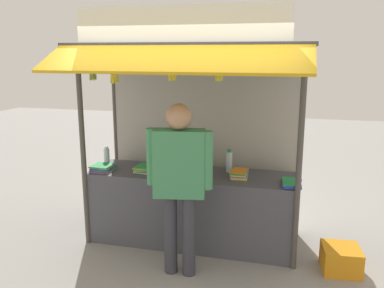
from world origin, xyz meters
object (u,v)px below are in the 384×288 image
(magazine_stack_far_right, at_px, (292,183))
(magazine_stack_front_right, at_px, (144,168))
(water_bottle_back_left, at_px, (107,156))
(water_bottle_mid_left, at_px, (153,156))
(banana_bunch_inner_right, at_px, (219,75))
(banana_bunch_inner_left, at_px, (172,73))
(magazine_stack_front_left, at_px, (239,174))
(banana_bunch_rightmost, at_px, (114,75))
(vendor_person, at_px, (179,175))
(water_bottle_rear_center, at_px, (179,162))
(magazine_stack_mid_right, at_px, (103,168))
(banana_bunch_leftmost, at_px, (93,73))
(water_bottle_center, at_px, (159,159))
(water_bottle_left, at_px, (229,161))
(plastic_crate, at_px, (341,259))

(magazine_stack_far_right, distance_m, magazine_stack_front_right, 1.71)
(water_bottle_back_left, bearing_deg, magazine_stack_far_right, -5.80)
(water_bottle_mid_left, xyz_separation_m, banana_bunch_inner_right, (0.93, -0.63, 1.04))
(magazine_stack_far_right, relative_size, banana_bunch_inner_left, 1.30)
(magazine_stack_front_left, distance_m, banana_bunch_rightmost, 1.75)
(banana_bunch_rightmost, relative_size, vendor_person, 0.16)
(banana_bunch_inner_left, relative_size, vendor_person, 0.14)
(water_bottle_rear_center, bearing_deg, banana_bunch_inner_right, -40.45)
(banana_bunch_inner_left, bearing_deg, magazine_stack_mid_right, 163.46)
(banana_bunch_inner_left, bearing_deg, banana_bunch_inner_right, 0.04)
(magazine_stack_front_right, relative_size, banana_bunch_leftmost, 1.01)
(water_bottle_back_left, distance_m, magazine_stack_front_left, 1.68)
(water_bottle_back_left, relative_size, banana_bunch_rightmost, 0.86)
(water_bottle_back_left, xyz_separation_m, water_bottle_center, (0.67, 0.04, -0.01))
(water_bottle_left, distance_m, plastic_crate, 1.60)
(water_bottle_rear_center, xyz_separation_m, banana_bunch_rightmost, (-0.57, -0.46, 1.02))
(magazine_stack_mid_right, xyz_separation_m, banana_bunch_inner_left, (0.97, -0.29, 1.14))
(magazine_stack_front_left, distance_m, banana_bunch_inner_left, 1.38)
(water_bottle_rear_center, relative_size, magazine_stack_mid_right, 0.99)
(water_bottle_mid_left, relative_size, vendor_person, 0.16)
(water_bottle_mid_left, bearing_deg, magazine_stack_far_right, -11.75)
(magazine_stack_far_right, relative_size, magazine_stack_front_right, 1.24)
(magazine_stack_far_right, distance_m, magazine_stack_front_left, 0.60)
(water_bottle_center, distance_m, banana_bunch_inner_left, 1.25)
(banana_bunch_inner_left, height_order, banana_bunch_rightmost, same)
(magazine_stack_far_right, bearing_deg, banana_bunch_rightmost, -171.41)
(water_bottle_center, height_order, magazine_stack_mid_right, water_bottle_center)
(water_bottle_center, distance_m, water_bottle_left, 0.85)
(magazine_stack_far_right, height_order, magazine_stack_mid_right, magazine_stack_mid_right)
(magazine_stack_front_right, distance_m, plastic_crate, 2.38)
(magazine_stack_mid_right, relative_size, banana_bunch_leftmost, 1.05)
(magazine_stack_front_right, xyz_separation_m, magazine_stack_front_left, (1.12, 0.05, 0.00))
(banana_bunch_rightmost, bearing_deg, water_bottle_rear_center, 39.09)
(water_bottle_center, bearing_deg, water_bottle_rear_center, -18.06)
(water_bottle_back_left, xyz_separation_m, banana_bunch_leftmost, (0.14, -0.51, 1.05))
(magazine_stack_far_right, relative_size, magazine_stack_mid_right, 1.19)
(magazine_stack_mid_right, relative_size, banana_bunch_inner_right, 1.12)
(vendor_person, bearing_deg, magazine_stack_far_right, -162.71)
(water_bottle_rear_center, distance_m, vendor_person, 0.79)
(water_bottle_rear_center, distance_m, banana_bunch_rightmost, 1.25)
(water_bottle_center, bearing_deg, banana_bunch_inner_right, -33.81)
(magazine_stack_far_right, height_order, magazine_stack_front_left, magazine_stack_front_left)
(water_bottle_mid_left, bearing_deg, magazine_stack_front_right, -95.86)
(magazine_stack_far_right, bearing_deg, magazine_stack_mid_right, 179.90)
(water_bottle_left, bearing_deg, magazine_stack_mid_right, -166.58)
(water_bottle_left, xyz_separation_m, magazine_stack_mid_right, (-1.47, -0.35, -0.09))
(vendor_person, bearing_deg, banana_bunch_leftmost, -26.34)
(water_bottle_center, xyz_separation_m, plastic_crate, (2.12, -0.39, -0.84))
(banana_bunch_rightmost, bearing_deg, magazine_stack_front_left, 18.75)
(magazine_stack_front_right, xyz_separation_m, vendor_person, (0.63, -0.67, 0.17))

